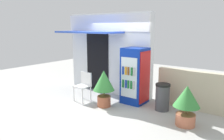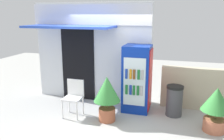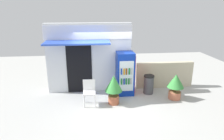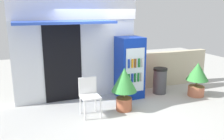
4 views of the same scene
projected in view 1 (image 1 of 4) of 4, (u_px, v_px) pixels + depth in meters
The scene contains 8 objects.
ground at pixel (99, 105), 6.78m from camera, with size 16.00×16.00×0.00m, color #B2B2AD.
storefront_building at pixel (108, 51), 7.96m from camera, with size 3.43×1.25×2.84m.
drink_cooler at pixel (135, 76), 6.85m from camera, with size 0.71×0.74×1.74m.
plastic_chair at pixel (84, 84), 7.15m from camera, with size 0.44×0.44×0.91m.
potted_plant_near_shop at pixel (104, 84), 6.55m from camera, with size 0.64×0.64×1.10m.
potted_plant_curbside at pixel (187, 102), 5.28m from camera, with size 0.64×0.64×1.00m.
trash_bin at pixel (162, 97), 6.30m from camera, with size 0.42×0.42×0.78m.
stone_boundary_wall at pixel (201, 91), 6.25m from camera, with size 2.52×0.23×1.13m, color beige.
Camera 1 is at (4.17, -4.93, 2.37)m, focal length 35.38 mm.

